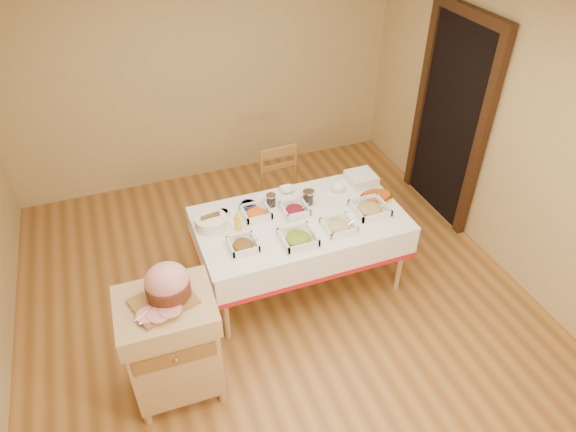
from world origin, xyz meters
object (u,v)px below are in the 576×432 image
at_px(preserve_jar_left, 271,201).
at_px(brass_platter, 376,196).
at_px(plate_stack, 361,178).
at_px(dining_table, 300,232).
at_px(dining_chair, 285,194).
at_px(bread_basket, 211,222).
at_px(mustard_bottle, 238,222).
at_px(preserve_jar_right, 308,198).
at_px(butcher_cart, 172,342).
at_px(ham_on_board, 167,285).

xyz_separation_m(preserve_jar_left, brass_platter, (0.94, -0.24, -0.03)).
bearing_deg(plate_stack, dining_table, -157.45).
height_order(dining_chair, bread_basket, dining_chair).
height_order(mustard_bottle, plate_stack, mustard_bottle).
height_order(dining_table, bread_basket, bread_basket).
height_order(dining_chair, preserve_jar_right, dining_chair).
distance_m(dining_table, plate_stack, 0.84).
bearing_deg(preserve_jar_right, bread_basket, -178.63).
xyz_separation_m(butcher_cart, ham_on_board, (0.04, 0.03, 0.53)).
distance_m(ham_on_board, preserve_jar_left, 1.49).
relative_size(ham_on_board, preserve_jar_left, 3.65).
distance_m(butcher_cart, brass_platter, 2.22).
relative_size(dining_table, preserve_jar_right, 13.97).
xyz_separation_m(ham_on_board, bread_basket, (0.50, 0.89, -0.25)).
bearing_deg(bread_basket, preserve_jar_right, 1.37).
relative_size(dining_table, butcher_cart, 1.93).
bearing_deg(mustard_bottle, dining_chair, 45.97).
bearing_deg(bread_basket, ham_on_board, -119.34).
relative_size(preserve_jar_right, bread_basket, 0.47).
height_order(dining_chair, plate_stack, dining_chair).
bearing_deg(preserve_jar_right, dining_table, -129.81).
xyz_separation_m(butcher_cart, preserve_jar_right, (1.44, 0.94, 0.28)).
relative_size(preserve_jar_right, brass_platter, 0.41).
height_order(ham_on_board, plate_stack, ham_on_board).
bearing_deg(mustard_bottle, brass_platter, -0.52).
distance_m(butcher_cart, plate_stack, 2.33).
height_order(dining_chair, preserve_jar_left, dining_chair).
height_order(butcher_cart, preserve_jar_right, butcher_cart).
bearing_deg(butcher_cart, ham_on_board, 38.09).
xyz_separation_m(dining_table, brass_platter, (0.77, 0.03, 0.18)).
bearing_deg(dining_chair, bread_basket, -146.41).
bearing_deg(dining_chair, preserve_jar_left, -122.75).
distance_m(dining_chair, brass_platter, 1.00).
relative_size(ham_on_board, bread_basket, 1.53).
relative_size(dining_chair, plate_stack, 3.73).
relative_size(plate_stack, brass_platter, 0.82).
bearing_deg(mustard_bottle, preserve_jar_right, 11.10).
bearing_deg(ham_on_board, butcher_cart, -141.91).
distance_m(butcher_cart, preserve_jar_left, 1.54).
relative_size(butcher_cart, ham_on_board, 2.25).
height_order(ham_on_board, preserve_jar_left, ham_on_board).
distance_m(dining_chair, plate_stack, 0.82).
bearing_deg(preserve_jar_right, preserve_jar_left, 164.91).
bearing_deg(preserve_jar_left, plate_stack, 2.99).
bearing_deg(preserve_jar_right, mustard_bottle, -168.90).
xyz_separation_m(dining_chair, preserve_jar_left, (-0.31, -0.48, 0.32)).
xyz_separation_m(preserve_jar_right, brass_platter, (0.62, -0.15, -0.04)).
distance_m(dining_chair, bread_basket, 1.11).
xyz_separation_m(dining_chair, preserve_jar_right, (0.02, -0.57, 0.32)).
bearing_deg(bread_basket, dining_chair, 33.59).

